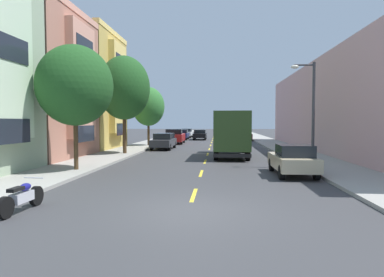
{
  "coord_description": "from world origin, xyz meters",
  "views": [
    {
      "loc": [
        0.86,
        -9.78,
        2.58
      ],
      "look_at": [
        -1.37,
        18.5,
        1.17
      ],
      "focal_mm": 31.67,
      "sensor_mm": 36.0,
      "label": 1
    }
  ],
  "objects_px": {
    "delivery_box_truck": "(231,131)",
    "parked_motorcycle": "(22,197)",
    "street_tree_nearest": "(75,86)",
    "parked_pickup_red": "(175,137)",
    "street_tree_second": "(124,88)",
    "parked_hatchback_champagne": "(293,160)",
    "parked_sedan_navy": "(182,134)",
    "parked_sedan_burgundy": "(245,135)",
    "parked_wagon_charcoal": "(164,141)",
    "moving_black_sedan": "(200,134)",
    "street_tree_third": "(148,107)",
    "street_lamp": "(310,105)",
    "parked_sedan_white": "(186,133)"
  },
  "relations": [
    {
      "from": "delivery_box_truck",
      "to": "parked_motorcycle",
      "type": "xyz_separation_m",
      "value": [
        -6.55,
        -15.91,
        -1.47
      ]
    },
    {
      "from": "street_tree_nearest",
      "to": "parked_pickup_red",
      "type": "bearing_deg",
      "value": 84.53
    },
    {
      "from": "parked_motorcycle",
      "to": "delivery_box_truck",
      "type": "bearing_deg",
      "value": 67.63
    },
    {
      "from": "street_tree_second",
      "to": "parked_hatchback_champagne",
      "type": "height_order",
      "value": "street_tree_second"
    },
    {
      "from": "parked_hatchback_champagne",
      "to": "parked_sedan_navy",
      "type": "distance_m",
      "value": 32.95
    },
    {
      "from": "delivery_box_truck",
      "to": "parked_sedan_burgundy",
      "type": "distance_m",
      "value": 22.16
    },
    {
      "from": "street_tree_second",
      "to": "parked_wagon_charcoal",
      "type": "xyz_separation_m",
      "value": [
        2.13,
        5.71,
        -4.36
      ]
    },
    {
      "from": "parked_sedan_navy",
      "to": "street_tree_second",
      "type": "bearing_deg",
      "value": -95.04
    },
    {
      "from": "street_tree_second",
      "to": "delivery_box_truck",
      "type": "height_order",
      "value": "street_tree_second"
    },
    {
      "from": "delivery_box_truck",
      "to": "parked_motorcycle",
      "type": "distance_m",
      "value": 17.26
    },
    {
      "from": "street_tree_second",
      "to": "parked_hatchback_champagne",
      "type": "distance_m",
      "value": 14.87
    },
    {
      "from": "parked_pickup_red",
      "to": "moving_black_sedan",
      "type": "relative_size",
      "value": 1.19
    },
    {
      "from": "parked_wagon_charcoal",
      "to": "parked_pickup_red",
      "type": "bearing_deg",
      "value": 89.77
    },
    {
      "from": "street_tree_second",
      "to": "moving_black_sedan",
      "type": "distance_m",
      "value": 23.49
    },
    {
      "from": "street_tree_third",
      "to": "moving_black_sedan",
      "type": "height_order",
      "value": "street_tree_third"
    },
    {
      "from": "parked_sedan_burgundy",
      "to": "parked_wagon_charcoal",
      "type": "distance_m",
      "value": 17.93
    },
    {
      "from": "street_tree_nearest",
      "to": "delivery_box_truck",
      "type": "height_order",
      "value": "street_tree_nearest"
    },
    {
      "from": "parked_sedan_burgundy",
      "to": "moving_black_sedan",
      "type": "height_order",
      "value": "same"
    },
    {
      "from": "street_lamp",
      "to": "parked_sedan_navy",
      "type": "relative_size",
      "value": 1.27
    },
    {
      "from": "street_tree_third",
      "to": "parked_sedan_navy",
      "type": "distance_m",
      "value": 14.12
    },
    {
      "from": "parked_hatchback_champagne",
      "to": "parked_pickup_red",
      "type": "distance_m",
      "value": 24.42
    },
    {
      "from": "parked_motorcycle",
      "to": "parked_sedan_navy",
      "type": "bearing_deg",
      "value": 89.51
    },
    {
      "from": "street_tree_second",
      "to": "street_lamp",
      "type": "height_order",
      "value": "street_tree_second"
    },
    {
      "from": "street_tree_second",
      "to": "street_lamp",
      "type": "relative_size",
      "value": 1.31
    },
    {
      "from": "delivery_box_truck",
      "to": "street_tree_second",
      "type": "bearing_deg",
      "value": 175.88
    },
    {
      "from": "delivery_box_truck",
      "to": "parked_sedan_burgundy",
      "type": "xyz_separation_m",
      "value": [
        2.63,
        21.98,
        -1.13
      ]
    },
    {
      "from": "parked_hatchback_champagne",
      "to": "parked_sedan_white",
      "type": "xyz_separation_m",
      "value": [
        -8.8,
        38.5,
        -0.01
      ]
    },
    {
      "from": "street_tree_third",
      "to": "parked_sedan_white",
      "type": "distance_m",
      "value": 20.7
    },
    {
      "from": "street_tree_nearest",
      "to": "parked_wagon_charcoal",
      "type": "bearing_deg",
      "value": 81.74
    },
    {
      "from": "moving_black_sedan",
      "to": "parked_sedan_white",
      "type": "bearing_deg",
      "value": 111.16
    },
    {
      "from": "parked_pickup_red",
      "to": "street_tree_second",
      "type": "bearing_deg",
      "value": -99.03
    },
    {
      "from": "delivery_box_truck",
      "to": "parked_motorcycle",
      "type": "relative_size",
      "value": 3.84
    },
    {
      "from": "street_tree_nearest",
      "to": "street_tree_second",
      "type": "bearing_deg",
      "value": 90.0
    },
    {
      "from": "street_tree_second",
      "to": "parked_wagon_charcoal",
      "type": "relative_size",
      "value": 1.59
    },
    {
      "from": "parked_pickup_red",
      "to": "parked_hatchback_champagne",
      "type": "bearing_deg",
      "value": -69.25
    },
    {
      "from": "street_tree_second",
      "to": "delivery_box_truck",
      "type": "bearing_deg",
      "value": -4.12
    },
    {
      "from": "street_tree_second",
      "to": "parked_wagon_charcoal",
      "type": "height_order",
      "value": "street_tree_second"
    },
    {
      "from": "street_tree_third",
      "to": "parked_hatchback_champagne",
      "type": "relative_size",
      "value": 1.5
    },
    {
      "from": "parked_sedan_navy",
      "to": "parked_wagon_charcoal",
      "type": "bearing_deg",
      "value": -89.5
    },
    {
      "from": "parked_motorcycle",
      "to": "street_tree_third",
      "type": "bearing_deg",
      "value": 93.71
    },
    {
      "from": "delivery_box_truck",
      "to": "parked_wagon_charcoal",
      "type": "distance_m",
      "value": 8.81
    },
    {
      "from": "street_tree_nearest",
      "to": "parked_motorcycle",
      "type": "height_order",
      "value": "street_tree_nearest"
    },
    {
      "from": "delivery_box_truck",
      "to": "street_lamp",
      "type": "bearing_deg",
      "value": -54.64
    },
    {
      "from": "street_tree_nearest",
      "to": "moving_black_sedan",
      "type": "xyz_separation_m",
      "value": [
        4.6,
        31.59,
        -3.66
      ]
    },
    {
      "from": "street_tree_third",
      "to": "parked_hatchback_champagne",
      "type": "distance_m",
      "value": 21.43
    },
    {
      "from": "parked_pickup_red",
      "to": "parked_sedan_navy",
      "type": "relative_size",
      "value": 1.19
    },
    {
      "from": "street_tree_second",
      "to": "parked_pickup_red",
      "type": "distance_m",
      "value": 14.47
    },
    {
      "from": "street_lamp",
      "to": "parked_sedan_navy",
      "type": "height_order",
      "value": "street_lamp"
    },
    {
      "from": "street_tree_nearest",
      "to": "street_lamp",
      "type": "distance_m",
      "value": 12.62
    },
    {
      "from": "parked_hatchback_champagne",
      "to": "parked_pickup_red",
      "type": "bearing_deg",
      "value": 110.75
    }
  ]
}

